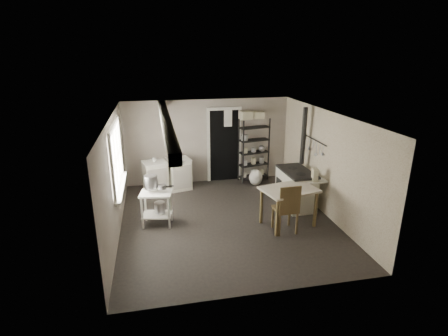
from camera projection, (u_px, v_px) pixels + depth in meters
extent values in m
plane|color=black|center=(227.00, 220.00, 7.64)|extent=(5.00, 5.00, 0.00)
plane|color=silver|center=(227.00, 115.00, 6.91)|extent=(5.00, 5.00, 0.00)
cube|color=#A09688|center=(208.00, 141.00, 9.59)|extent=(4.50, 0.02, 2.30)
cube|color=#A09688|center=(264.00, 226.00, 4.95)|extent=(4.50, 0.02, 2.30)
cube|color=#A09688|center=(115.00, 178.00, 6.84)|extent=(0.02, 5.00, 2.30)
cube|color=#A09688|center=(326.00, 164.00, 7.70)|extent=(0.02, 5.00, 2.30)
cylinder|color=#BDBDC0|center=(151.00, 182.00, 7.20)|extent=(0.30, 0.30, 0.28)
cylinder|color=#BDBDC0|center=(162.00, 187.00, 7.20)|extent=(0.22, 0.22, 0.10)
cylinder|color=#BDBDC0|center=(160.00, 207.00, 7.34)|extent=(0.29, 0.29, 0.24)
imported|color=silver|center=(171.00, 155.00, 9.00)|extent=(0.26, 0.26, 0.06)
imported|color=silver|center=(154.00, 156.00, 8.86)|extent=(0.14, 0.14, 0.10)
imported|color=silver|center=(243.00, 134.00, 9.48)|extent=(0.11, 0.11, 0.21)
cube|color=beige|center=(246.00, 110.00, 9.31)|extent=(0.35, 0.32, 0.22)
cube|color=beige|center=(259.00, 110.00, 9.44)|extent=(0.32, 0.30, 0.19)
cube|color=beige|center=(315.00, 172.00, 7.57)|extent=(0.15, 0.21, 0.28)
imported|color=silver|center=(298.00, 191.00, 7.09)|extent=(0.12, 0.12, 0.08)
ellipsoid|color=white|center=(256.00, 177.00, 9.54)|extent=(0.42, 0.38, 0.45)
cylinder|color=silver|center=(302.00, 210.00, 7.92)|extent=(0.13, 0.13, 0.15)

